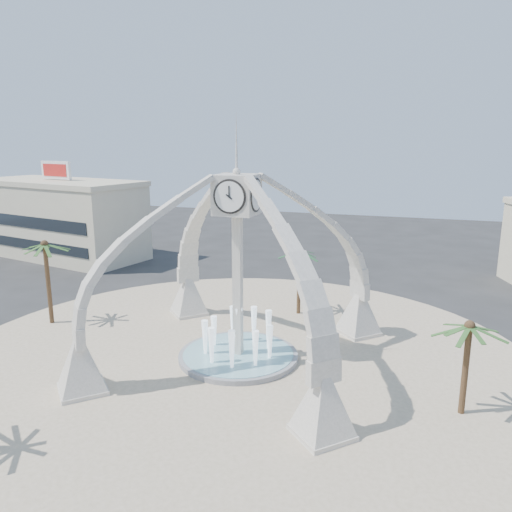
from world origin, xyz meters
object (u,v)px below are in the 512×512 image
(palm_east, at_px, (470,327))
(palm_north, at_px, (300,252))
(clock_tower, at_px, (238,265))
(palm_west, at_px, (45,246))
(fountain, at_px, (238,355))

(palm_east, height_order, palm_north, palm_north)
(clock_tower, height_order, palm_east, clock_tower)
(palm_west, bearing_deg, palm_east, -8.01)
(palm_west, height_order, palm_north, palm_west)
(fountain, bearing_deg, clock_tower, -90.00)
(palm_east, bearing_deg, palm_west, 171.99)
(fountain, relative_size, palm_west, 1.11)
(clock_tower, bearing_deg, fountain, 90.00)
(clock_tower, bearing_deg, palm_west, 174.55)
(clock_tower, height_order, fountain, clock_tower)
(palm_east, xyz_separation_m, palm_west, (-30.34, 4.27, 1.45))
(fountain, relative_size, palm_north, 1.30)
(clock_tower, height_order, palm_west, clock_tower)
(fountain, bearing_deg, palm_west, 174.55)
(fountain, distance_m, palm_north, 11.40)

